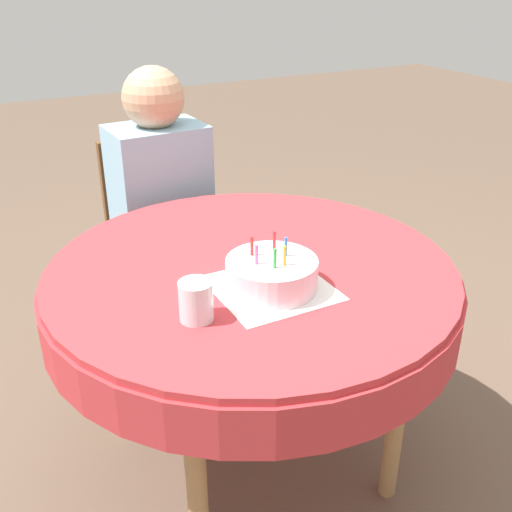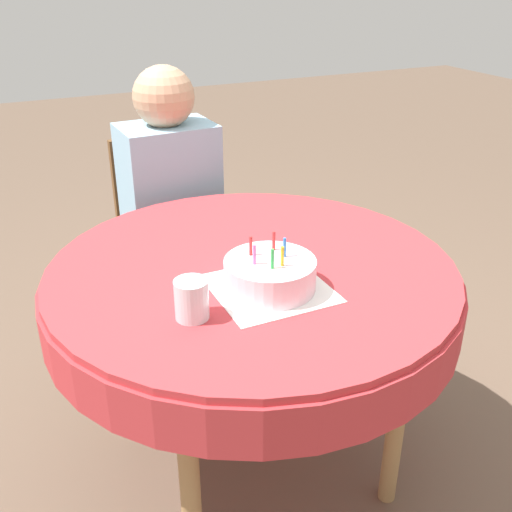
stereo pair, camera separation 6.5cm
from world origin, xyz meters
name	(u,v)px [view 2 (the right image)]	position (x,y,z in m)	size (l,w,h in m)	color
ground_plane	(252,460)	(0.00, 0.00, 0.00)	(12.00, 12.00, 0.00)	brown
dining_table	(252,292)	(0.00, 0.00, 0.62)	(1.12, 1.12, 0.71)	#BC3338
chair	(168,236)	(0.01, 0.82, 0.45)	(0.39, 0.39, 0.84)	brown
person	(172,189)	(0.01, 0.74, 0.68)	(0.35, 0.34, 1.12)	tan
napkin	(270,288)	(-0.01, -0.14, 0.71)	(0.28, 0.28, 0.00)	white
birthday_cake	(270,274)	(-0.01, -0.14, 0.75)	(0.23, 0.23, 0.13)	silver
drinking_glass	(192,299)	(-0.23, -0.18, 0.76)	(0.08, 0.08, 0.09)	silver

